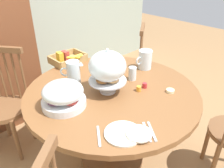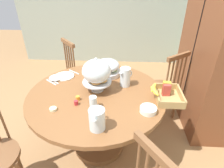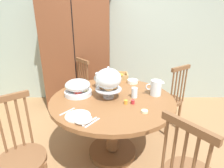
% 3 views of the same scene
% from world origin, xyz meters
% --- Properties ---
extents(dining_table, '(1.32, 1.32, 0.74)m').
position_xyz_m(dining_table, '(0.04, 0.16, 0.55)').
color(dining_table, brown).
rests_on(dining_table, ground_plane).
extents(windsor_chair_near_window, '(0.46, 0.46, 0.97)m').
position_xyz_m(windsor_chair_near_window, '(0.83, 0.70, 0.45)').
color(windsor_chair_near_window, brown).
rests_on(windsor_chair_near_window, ground_plane).
extents(windsor_chair_by_cabinet, '(0.46, 0.46, 0.97)m').
position_xyz_m(windsor_chair_by_cabinet, '(-0.52, 0.94, 0.45)').
color(windsor_chair_by_cabinet, brown).
rests_on(windsor_chair_by_cabinet, ground_plane).
extents(pastry_stand_with_dome, '(0.28, 0.28, 0.34)m').
position_xyz_m(pastry_stand_with_dome, '(-0.01, 0.16, 0.94)').
color(pastry_stand_with_dome, silver).
rests_on(pastry_stand_with_dome, dining_table).
extents(fruit_platter_covered, '(0.30, 0.30, 0.18)m').
position_xyz_m(fruit_platter_covered, '(-0.34, 0.23, 0.83)').
color(fruit_platter_covered, silver).
rests_on(fruit_platter_covered, dining_table).
extents(orange_juice_pitcher, '(0.20, 0.12, 0.17)m').
position_xyz_m(orange_juice_pitcher, '(0.51, 0.23, 0.82)').
color(orange_juice_pitcher, silver).
rests_on(orange_juice_pitcher, dining_table).
extents(milk_pitcher, '(0.15, 0.15, 0.19)m').
position_xyz_m(milk_pitcher, '(-0.12, 0.43, 0.83)').
color(milk_pitcher, silver).
rests_on(milk_pitcher, dining_table).
extents(cereal_basket, '(0.32, 0.30, 0.12)m').
position_xyz_m(cereal_basket, '(0.08, 0.81, 0.78)').
color(cereal_basket, tan).
rests_on(cereal_basket, dining_table).
extents(china_plate_large, '(0.22, 0.22, 0.01)m').
position_xyz_m(china_plate_large, '(-0.26, -0.24, 0.75)').
color(china_plate_large, white).
rests_on(china_plate_large, dining_table).
extents(china_plate_small, '(0.15, 0.15, 0.01)m').
position_xyz_m(china_plate_small, '(-0.21, -0.31, 0.76)').
color(china_plate_small, white).
rests_on(china_plate_small, china_plate_large).
extents(cereal_bowl, '(0.14, 0.14, 0.04)m').
position_xyz_m(cereal_bowl, '(0.30, 0.62, 0.76)').
color(cereal_bowl, white).
rests_on(cereal_bowl, dining_table).
extents(drinking_glass, '(0.06, 0.06, 0.11)m').
position_xyz_m(drinking_glass, '(0.27, 0.16, 0.80)').
color(drinking_glass, silver).
rests_on(drinking_glass, dining_table).
extents(butter_dish, '(0.06, 0.06, 0.02)m').
position_xyz_m(butter_dish, '(0.33, -0.17, 0.75)').
color(butter_dish, beige).
rests_on(butter_dish, dining_table).
extents(jam_jar_strawberry, '(0.04, 0.04, 0.04)m').
position_xyz_m(jam_jar_strawberry, '(0.24, 0.01, 0.76)').
color(jam_jar_strawberry, '#B7282D').
rests_on(jam_jar_strawberry, dining_table).
extents(jam_jar_apricot, '(0.04, 0.04, 0.04)m').
position_xyz_m(jam_jar_apricot, '(0.17, 0.01, 0.76)').
color(jam_jar_apricot, orange).
rests_on(jam_jar_apricot, dining_table).
extents(table_knife, '(0.11, 0.14, 0.01)m').
position_xyz_m(table_knife, '(-0.15, -0.33, 0.74)').
color(table_knife, silver).
rests_on(table_knife, dining_table).
extents(dinner_fork, '(0.11, 0.14, 0.01)m').
position_xyz_m(dinner_fork, '(-0.13, -0.34, 0.74)').
color(dinner_fork, silver).
rests_on(dinner_fork, dining_table).
extents(soup_spoon, '(0.11, 0.14, 0.01)m').
position_xyz_m(soup_spoon, '(-0.38, -0.16, 0.74)').
color(soup_spoon, silver).
rests_on(soup_spoon, dining_table).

